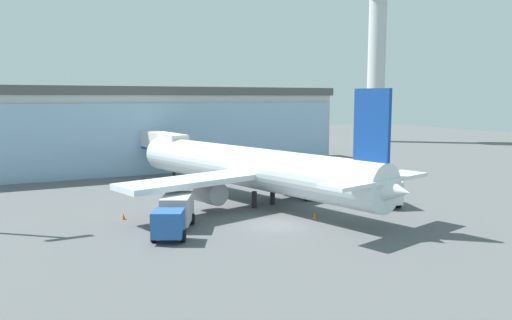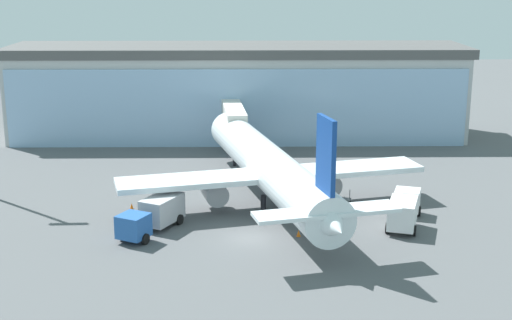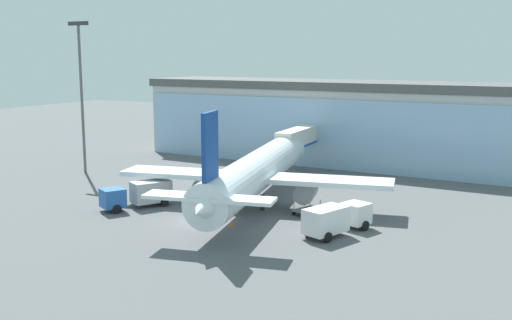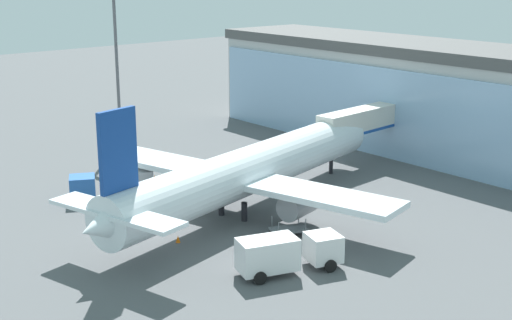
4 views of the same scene
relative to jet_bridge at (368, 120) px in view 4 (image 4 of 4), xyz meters
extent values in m
plane|color=#545659|center=(0.87, -28.31, -4.71)|extent=(240.00, 240.00, 0.00)
cube|color=#B6B6B6|center=(0.87, 9.75, 0.71)|extent=(58.61, 14.49, 10.83)
cube|color=#95B8DD|center=(0.64, 3.44, 0.17)|extent=(57.00, 2.41, 9.75)
cube|color=#505050|center=(0.87, 9.75, 6.73)|extent=(59.79, 14.78, 1.20)
cube|color=silver|center=(0.01, -0.11, 0.18)|extent=(3.04, 14.42, 2.40)
cube|color=#194799|center=(0.01, -0.11, -0.87)|extent=(3.08, 14.42, 0.30)
cylinder|color=#4C4C51|center=(-0.31, 5.25, -2.86)|extent=(0.70, 0.70, 3.69)
cylinder|color=#59595E|center=(-25.79, -14.38, 5.09)|extent=(0.36, 0.36, 19.60)
cylinder|color=white|center=(2.95, -18.97, -1.10)|extent=(10.96, 33.25, 4.01)
cone|color=white|center=(-0.57, -2.77, -1.10)|extent=(4.56, 3.78, 4.01)
cone|color=white|center=(6.47, -35.18, -1.10)|extent=(4.38, 4.68, 3.61)
cube|color=white|center=(3.30, -20.59, -1.50)|extent=(28.87, 10.19, 0.50)
cube|color=white|center=(6.26, -34.20, -0.50)|extent=(11.26, 4.68, 0.30)
cube|color=navy|center=(6.15, -33.71, 3.71)|extent=(1.03, 3.20, 5.60)
cylinder|color=gray|center=(-2.12, -21.26, -2.85)|extent=(2.73, 3.57, 2.10)
cylinder|color=gray|center=(8.51, -18.95, -2.85)|extent=(2.73, 3.57, 2.10)
cylinder|color=black|center=(2.34, -21.83, -3.91)|extent=(0.50, 0.50, 1.60)
cylinder|color=black|center=(4.69, -21.32, -3.91)|extent=(0.50, 0.50, 1.60)
cylinder|color=black|center=(0.06, -5.71, -3.91)|extent=(0.40, 0.40, 1.60)
cube|color=#2659A5|center=(-8.63, -28.75, -3.31)|extent=(2.99, 2.99, 1.90)
cube|color=#B2B2B7|center=(-6.59, -25.08, -3.16)|extent=(3.87, 4.57, 2.20)
cylinder|color=black|center=(-7.67, -29.29, -4.26)|extent=(0.70, 0.93, 0.90)
cylinder|color=black|center=(-9.59, -28.22, -4.26)|extent=(0.70, 0.93, 0.90)
cylinder|color=black|center=(-5.14, -24.75, -4.26)|extent=(0.70, 0.93, 0.90)
cylinder|color=black|center=(-7.06, -23.67, -4.26)|extent=(0.70, 0.93, 0.90)
cube|color=silver|center=(15.25, -23.22, -3.31)|extent=(2.82, 2.82, 1.90)
cube|color=white|center=(13.82, -27.17, -3.16)|extent=(3.43, 4.51, 2.20)
cylinder|color=black|center=(14.21, -22.85, -4.26)|extent=(0.59, 0.95, 0.90)
cylinder|color=black|center=(16.28, -23.60, -4.26)|extent=(0.59, 0.95, 0.90)
cylinder|color=black|center=(12.45, -27.74, -4.26)|extent=(0.59, 0.95, 0.90)
cylinder|color=black|center=(14.52, -28.49, -4.26)|extent=(0.59, 0.95, 0.90)
cube|color=slate|center=(9.50, -20.93, -4.19)|extent=(2.56, 3.20, 0.16)
cylinder|color=black|center=(9.73, -22.24, -4.49)|extent=(0.28, 0.45, 0.44)
cylinder|color=slate|center=(9.73, -22.24, -3.66)|extent=(0.08, 0.08, 0.90)
cylinder|color=black|center=(8.40, -21.68, -4.49)|extent=(0.28, 0.45, 0.44)
cylinder|color=slate|center=(8.40, -21.68, -3.66)|extent=(0.08, 0.08, 0.90)
cylinder|color=black|center=(10.60, -20.18, -4.49)|extent=(0.28, 0.45, 0.44)
cylinder|color=slate|center=(10.60, -20.18, -3.66)|extent=(0.08, 0.08, 0.90)
cylinder|color=black|center=(9.27, -19.62, -4.49)|extent=(0.28, 0.45, 0.44)
cylinder|color=slate|center=(9.27, -19.62, -3.66)|extent=(0.08, 0.08, 0.90)
cone|color=orange|center=(4.89, -28.17, -4.43)|extent=(0.36, 0.36, 0.55)
cone|color=orange|center=(-9.81, -20.35, -4.43)|extent=(0.36, 0.36, 0.55)
camera|label=1|loc=(-20.22, -62.92, 5.82)|focal=35.00mm
camera|label=2|loc=(-1.50, -83.51, 16.64)|focal=50.00mm
camera|label=3|loc=(31.56, -74.74, 10.92)|focal=42.00mm
camera|label=4|loc=(46.47, -57.51, 15.61)|focal=50.00mm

